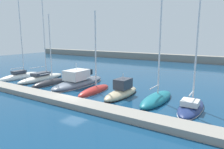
{
  "coord_description": "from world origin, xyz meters",
  "views": [
    {
      "loc": [
        15.74,
        -16.61,
        7.13
      ],
      "look_at": [
        2.63,
        4.02,
        2.54
      ],
      "focal_mm": 32.88,
      "sensor_mm": 36.0,
      "label": 1
    }
  ],
  "objects_px": {
    "sailboat_white_nearest": "(21,76)",
    "motorboat_sand_sixth": "(122,92)",
    "sailboat_charcoal_third": "(50,83)",
    "sailboat_red_fifth": "(94,90)",
    "sailboat_navy_eighth": "(191,106)",
    "sailboat_teal_seventh": "(157,98)",
    "sailboat_ivory_second": "(41,78)",
    "motorboat_slate_fourth": "(78,81)"
  },
  "relations": [
    {
      "from": "sailboat_teal_seventh",
      "to": "sailboat_navy_eighth",
      "type": "relative_size",
      "value": 1.32
    },
    {
      "from": "sailboat_white_nearest",
      "to": "motorboat_slate_fourth",
      "type": "bearing_deg",
      "value": -84.05
    },
    {
      "from": "sailboat_white_nearest",
      "to": "motorboat_sand_sixth",
      "type": "relative_size",
      "value": 2.08
    },
    {
      "from": "sailboat_white_nearest",
      "to": "motorboat_sand_sixth",
      "type": "xyz_separation_m",
      "value": [
        19.97,
        0.12,
        0.14
      ]
    },
    {
      "from": "motorboat_slate_fourth",
      "to": "motorboat_sand_sixth",
      "type": "xyz_separation_m",
      "value": [
        8.05,
        -1.29,
        -0.11
      ]
    },
    {
      "from": "sailboat_white_nearest",
      "to": "sailboat_navy_eighth",
      "type": "xyz_separation_m",
      "value": [
        28.08,
        -0.34,
        -0.06
      ]
    },
    {
      "from": "sailboat_ivory_second",
      "to": "sailboat_charcoal_third",
      "type": "relative_size",
      "value": 1.52
    },
    {
      "from": "motorboat_slate_fourth",
      "to": "sailboat_teal_seventh",
      "type": "bearing_deg",
      "value": -94.88
    },
    {
      "from": "sailboat_white_nearest",
      "to": "sailboat_charcoal_third",
      "type": "relative_size",
      "value": 1.32
    },
    {
      "from": "sailboat_ivory_second",
      "to": "sailboat_navy_eighth",
      "type": "relative_size",
      "value": 1.49
    },
    {
      "from": "sailboat_white_nearest",
      "to": "motorboat_sand_sixth",
      "type": "distance_m",
      "value": 19.97
    },
    {
      "from": "sailboat_charcoal_third",
      "to": "motorboat_slate_fourth",
      "type": "distance_m",
      "value": 4.41
    },
    {
      "from": "sailboat_teal_seventh",
      "to": "sailboat_ivory_second",
      "type": "bearing_deg",
      "value": 90.21
    },
    {
      "from": "sailboat_white_nearest",
      "to": "sailboat_ivory_second",
      "type": "distance_m",
      "value": 4.44
    },
    {
      "from": "sailboat_red_fifth",
      "to": "motorboat_sand_sixth",
      "type": "bearing_deg",
      "value": -82.9
    },
    {
      "from": "sailboat_charcoal_third",
      "to": "sailboat_navy_eighth",
      "type": "bearing_deg",
      "value": -88.45
    },
    {
      "from": "sailboat_ivory_second",
      "to": "sailboat_navy_eighth",
      "type": "bearing_deg",
      "value": -94.39
    },
    {
      "from": "motorboat_slate_fourth",
      "to": "sailboat_red_fifth",
      "type": "xyz_separation_m",
      "value": [
        4.33,
        -1.85,
        -0.34
      ]
    },
    {
      "from": "motorboat_sand_sixth",
      "to": "sailboat_navy_eighth",
      "type": "distance_m",
      "value": 8.12
    },
    {
      "from": "sailboat_navy_eighth",
      "to": "sailboat_ivory_second",
      "type": "bearing_deg",
      "value": 86.21
    },
    {
      "from": "sailboat_charcoal_third",
      "to": "motorboat_sand_sixth",
      "type": "height_order",
      "value": "sailboat_charcoal_third"
    },
    {
      "from": "sailboat_charcoal_third",
      "to": "sailboat_white_nearest",
      "type": "bearing_deg",
      "value": 87.17
    },
    {
      "from": "sailboat_ivory_second",
      "to": "sailboat_navy_eighth",
      "type": "distance_m",
      "value": 23.75
    },
    {
      "from": "sailboat_white_nearest",
      "to": "sailboat_navy_eighth",
      "type": "distance_m",
      "value": 28.08
    },
    {
      "from": "sailboat_red_fifth",
      "to": "motorboat_sand_sixth",
      "type": "height_order",
      "value": "sailboat_red_fifth"
    },
    {
      "from": "sailboat_charcoal_third",
      "to": "sailboat_teal_seventh",
      "type": "distance_m",
      "value": 16.36
    },
    {
      "from": "motorboat_sand_sixth",
      "to": "sailboat_teal_seventh",
      "type": "relative_size",
      "value": 0.47
    },
    {
      "from": "sailboat_white_nearest",
      "to": "motorboat_sand_sixth",
      "type": "bearing_deg",
      "value": -90.42
    },
    {
      "from": "sailboat_white_nearest",
      "to": "sailboat_charcoal_third",
      "type": "bearing_deg",
      "value": -94.58
    },
    {
      "from": "sailboat_red_fifth",
      "to": "motorboat_sand_sixth",
      "type": "relative_size",
      "value": 1.56
    },
    {
      "from": "motorboat_slate_fourth",
      "to": "sailboat_teal_seventh",
      "type": "xyz_separation_m",
      "value": [
        12.39,
        -1.13,
        -0.24
      ]
    },
    {
      "from": "sailboat_charcoal_third",
      "to": "sailboat_red_fifth",
      "type": "bearing_deg",
      "value": -88.4
    },
    {
      "from": "motorboat_slate_fourth",
      "to": "sailboat_white_nearest",
      "type": "bearing_deg",
      "value": 97.05
    },
    {
      "from": "motorboat_sand_sixth",
      "to": "sailboat_charcoal_third",
      "type": "bearing_deg",
      "value": 94.25
    },
    {
      "from": "sailboat_charcoal_third",
      "to": "sailboat_navy_eighth",
      "type": "relative_size",
      "value": 0.98
    },
    {
      "from": "sailboat_red_fifth",
      "to": "motorboat_slate_fourth",
      "type": "bearing_deg",
      "value": 65.39
    },
    {
      "from": "motorboat_slate_fourth",
      "to": "sailboat_teal_seventh",
      "type": "relative_size",
      "value": 0.72
    },
    {
      "from": "sailboat_ivory_second",
      "to": "sailboat_red_fifth",
      "type": "xyz_separation_m",
      "value": [
        11.9,
        -1.31,
        -0.11
      ]
    },
    {
      "from": "sailboat_red_fifth",
      "to": "motorboat_sand_sixth",
      "type": "xyz_separation_m",
      "value": [
        3.72,
        0.56,
        0.23
      ]
    },
    {
      "from": "sailboat_white_nearest",
      "to": "sailboat_teal_seventh",
      "type": "relative_size",
      "value": 0.98
    },
    {
      "from": "sailboat_white_nearest",
      "to": "sailboat_charcoal_third",
      "type": "xyz_separation_m",
      "value": [
        7.98,
        -0.53,
        -0.11
      ]
    },
    {
      "from": "sailboat_white_nearest",
      "to": "sailboat_navy_eighth",
      "type": "height_order",
      "value": "sailboat_white_nearest"
    }
  ]
}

